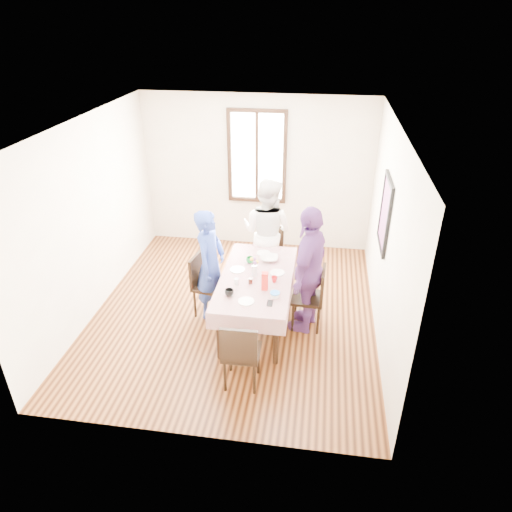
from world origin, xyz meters
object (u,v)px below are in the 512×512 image
at_px(person_left, 210,264).
at_px(chair_right, 307,298).
at_px(chair_near, 242,352).
at_px(dining_table, 257,301).
at_px(chair_far, 267,255).
at_px(chair_left, 210,286).
at_px(person_far, 267,233).
at_px(person_right, 308,270).

bearing_deg(person_left, chair_right, -84.27).
bearing_deg(chair_near, dining_table, 89.35).
distance_m(chair_far, chair_near, 2.34).
height_order(dining_table, person_left, person_left).
bearing_deg(dining_table, chair_far, 90.00).
bearing_deg(chair_left, person_far, 154.46).
bearing_deg(chair_left, dining_table, 86.47).
bearing_deg(chair_right, person_left, 88.02).
distance_m(chair_far, person_left, 1.26).
relative_size(chair_right, chair_near, 1.00).
bearing_deg(dining_table, chair_left, 167.02).
bearing_deg(chair_left, person_right, 95.00).
height_order(chair_far, chair_near, same).
bearing_deg(person_right, chair_right, 105.76).
bearing_deg(chair_left, chair_right, 95.06).
xyz_separation_m(dining_table, person_left, (-0.67, 0.16, 0.43)).
distance_m(dining_table, chair_far, 1.17).
bearing_deg(chair_right, person_right, 92.47).
distance_m(dining_table, person_right, 0.85).
xyz_separation_m(chair_left, chair_far, (0.69, 1.01, 0.00)).
xyz_separation_m(chair_far, chair_near, (0.00, -2.34, 0.00)).
relative_size(chair_far, person_far, 0.53).
height_order(chair_near, person_right, person_right).
bearing_deg(chair_far, chair_left, 64.06).
relative_size(dining_table, chair_left, 1.87).
height_order(chair_left, chair_far, same).
bearing_deg(chair_far, dining_table, 98.48).
relative_size(dining_table, chair_near, 1.87).
xyz_separation_m(dining_table, chair_far, (0.00, 1.17, 0.08)).
bearing_deg(dining_table, chair_right, 4.39).
xyz_separation_m(dining_table, person_right, (0.67, 0.05, 0.52)).
height_order(chair_right, person_right, person_right).
height_order(chair_left, person_far, person_far).
distance_m(person_far, person_right, 1.29).
height_order(chair_far, person_left, person_left).
relative_size(person_far, person_right, 0.97).
relative_size(dining_table, chair_right, 1.87).
xyz_separation_m(chair_left, person_left, (0.02, 0.00, 0.35)).
distance_m(chair_left, chair_right, 1.39).
distance_m(chair_right, person_left, 1.41).
bearing_deg(chair_near, chair_far, 89.35).
distance_m(chair_near, person_left, 1.53).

